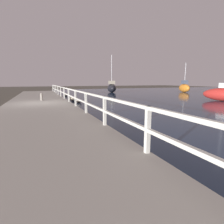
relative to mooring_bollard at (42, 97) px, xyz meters
name	(u,v)px	position (x,y,z in m)	size (l,w,h in m)	color
ground_plane	(39,107)	(-0.23, -1.90, -0.63)	(120.00, 120.00, 0.00)	#4C473D
dock_walkway	(39,105)	(-0.23, -1.90, -0.47)	(4.57, 36.00, 0.32)	#9E998E
railing	(69,93)	(1.95, -1.90, 0.40)	(0.10, 32.50, 1.05)	silver
boulder_water_edge	(66,95)	(3.00, 7.41, -0.47)	(0.45, 0.40, 0.34)	#666056
boulder_upstream	(73,99)	(2.82, 1.28, -0.39)	(0.64, 0.58, 0.48)	gray
boulder_mid_strip	(79,101)	(3.06, -0.27, -0.45)	(0.48, 0.44, 0.36)	gray
mooring_bollard	(42,97)	(0.00, 0.00, 0.00)	(0.21, 0.21, 0.62)	gray
sailboat_orange	(184,88)	(23.76, 8.13, 0.20)	(1.97, 3.32, 5.10)	orange
sailboat_black	(112,88)	(11.67, 12.72, 0.20)	(2.33, 3.85, 6.35)	black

